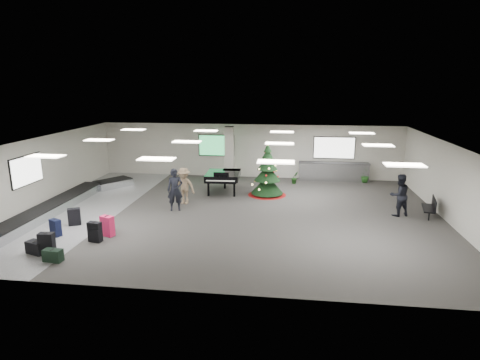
# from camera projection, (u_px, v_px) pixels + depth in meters

# --- Properties ---
(ground) EXTENTS (18.00, 18.00, 0.00)m
(ground) POSITION_uv_depth(u_px,v_px,m) (233.00, 213.00, 17.81)
(ground) COLOR #3D3A37
(ground) RESTS_ON ground
(room_envelope) EXTENTS (18.02, 14.02, 3.21)m
(room_envelope) POSITION_uv_depth(u_px,v_px,m) (226.00, 158.00, 17.95)
(room_envelope) COLOR beige
(room_envelope) RESTS_ON ground
(baggage_carousel) EXTENTS (2.28, 9.71, 0.43)m
(baggage_carousel) POSITION_uv_depth(u_px,v_px,m) (66.00, 202.00, 18.64)
(baggage_carousel) COLOR silver
(baggage_carousel) RESTS_ON ground
(service_counter) EXTENTS (4.05, 0.65, 1.08)m
(service_counter) POSITION_uv_depth(u_px,v_px,m) (333.00, 171.00, 23.48)
(service_counter) COLOR silver
(service_counter) RESTS_ON ground
(suitcase_0) EXTENTS (0.52, 0.33, 0.79)m
(suitcase_0) POSITION_uv_depth(u_px,v_px,m) (47.00, 244.00, 13.40)
(suitcase_0) COLOR black
(suitcase_0) RESTS_ON ground
(suitcase_1) EXTENTS (0.50, 0.31, 0.76)m
(suitcase_1) POSITION_uv_depth(u_px,v_px,m) (95.00, 232.00, 14.53)
(suitcase_1) COLOR black
(suitcase_1) RESTS_ON ground
(pink_suitcase) EXTENTS (0.56, 0.44, 0.80)m
(pink_suitcase) POSITION_uv_depth(u_px,v_px,m) (107.00, 226.00, 15.06)
(pink_suitcase) COLOR #FF215E
(pink_suitcase) RESTS_ON ground
(suitcase_3) EXTENTS (0.43, 0.32, 0.59)m
(suitcase_3) POSITION_uv_depth(u_px,v_px,m) (108.00, 224.00, 15.51)
(suitcase_3) COLOR black
(suitcase_3) RESTS_ON ground
(navy_suitcase) EXTENTS (0.49, 0.41, 0.67)m
(navy_suitcase) POSITION_uv_depth(u_px,v_px,m) (56.00, 228.00, 15.05)
(navy_suitcase) COLOR black
(navy_suitcase) RESTS_ON ground
(green_duffel) EXTENTS (0.63, 0.35, 0.42)m
(green_duffel) POSITION_uv_depth(u_px,v_px,m) (53.00, 255.00, 12.95)
(green_duffel) COLOR black
(green_duffel) RESTS_ON ground
(suitcase_7) EXTENTS (0.37, 0.25, 0.51)m
(suitcase_7) POSITION_uv_depth(u_px,v_px,m) (96.00, 236.00, 14.48)
(suitcase_7) COLOR black
(suitcase_7) RESTS_ON ground
(suitcase_8) EXTENTS (0.54, 0.45, 0.72)m
(suitcase_8) POSITION_uv_depth(u_px,v_px,m) (74.00, 217.00, 16.19)
(suitcase_8) COLOR black
(suitcase_8) RESTS_ON ground
(black_duffel) EXTENTS (0.74, 0.56, 0.46)m
(black_duffel) POSITION_uv_depth(u_px,v_px,m) (36.00, 247.00, 13.53)
(black_duffel) COLOR black
(black_duffel) RESTS_ON ground
(christmas_tree) EXTENTS (1.95, 1.95, 2.78)m
(christmas_tree) POSITION_uv_depth(u_px,v_px,m) (267.00, 177.00, 20.39)
(christmas_tree) COLOR #6A090B
(christmas_tree) RESTS_ON ground
(grand_piano) EXTENTS (1.80, 2.25, 1.25)m
(grand_piano) POSITION_uv_depth(u_px,v_px,m) (223.00, 176.00, 20.83)
(grand_piano) COLOR black
(grand_piano) RESTS_ON ground
(bench) EXTENTS (0.73, 1.40, 0.85)m
(bench) POSITION_uv_depth(u_px,v_px,m) (431.00, 206.00, 17.17)
(bench) COLOR black
(bench) RESTS_ON ground
(traveler_a) EXTENTS (0.80, 0.63, 1.91)m
(traveler_a) POSITION_uv_depth(u_px,v_px,m) (175.00, 190.00, 17.93)
(traveler_a) COLOR black
(traveler_a) RESTS_ON ground
(traveler_b) EXTENTS (1.26, 0.93, 1.75)m
(traveler_b) POSITION_uv_depth(u_px,v_px,m) (184.00, 186.00, 18.94)
(traveler_b) COLOR #92775A
(traveler_b) RESTS_ON ground
(traveler_bench) EXTENTS (1.09, 0.98, 1.85)m
(traveler_bench) POSITION_uv_depth(u_px,v_px,m) (399.00, 195.00, 17.21)
(traveler_bench) COLOR black
(traveler_bench) RESTS_ON ground
(potted_plant_left) EXTENTS (0.50, 0.48, 0.70)m
(potted_plant_left) POSITION_uv_depth(u_px,v_px,m) (295.00, 178.00, 22.82)
(potted_plant_left) COLOR #123915
(potted_plant_left) RESTS_ON ground
(potted_plant_right) EXTENTS (0.60, 0.60, 0.90)m
(potted_plant_right) POSITION_uv_depth(u_px,v_px,m) (365.00, 175.00, 23.07)
(potted_plant_right) COLOR #123915
(potted_plant_right) RESTS_ON ground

